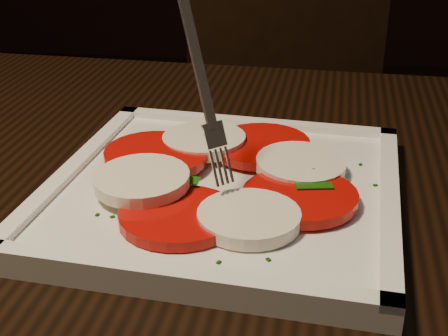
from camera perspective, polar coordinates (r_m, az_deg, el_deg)
table at (r=0.57m, az=3.96°, el=-12.63°), size 1.24×0.87×0.75m
chair at (r=1.26m, az=7.30°, el=3.87°), size 0.55×0.55×0.93m
plate at (r=0.52m, az=-0.00°, el=-2.21°), size 0.31×0.31×0.01m
caprese_salad at (r=0.52m, az=0.00°, el=-0.63°), size 0.24×0.23×0.02m
fork at (r=0.48m, az=-2.54°, el=8.07°), size 0.06×0.07×0.15m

